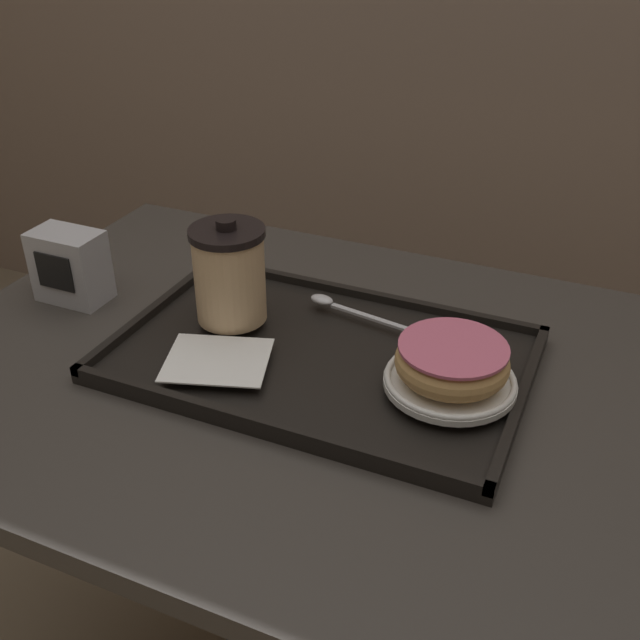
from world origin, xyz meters
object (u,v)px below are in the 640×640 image
at_px(spoon, 337,305).
at_px(napkin_dispenser, 70,266).
at_px(donut_chocolate_glazed, 451,363).
at_px(coffee_cup_front, 230,274).

relative_size(spoon, napkin_dispenser, 1.47).
distance_m(donut_chocolate_glazed, spoon, 0.23).
bearing_deg(donut_chocolate_glazed, coffee_cup_front, 172.88).
xyz_separation_m(coffee_cup_front, spoon, (0.12, 0.08, -0.06)).
xyz_separation_m(spoon, napkin_dispenser, (-0.39, -0.09, 0.03)).
bearing_deg(coffee_cup_front, donut_chocolate_glazed, -7.12).
distance_m(coffee_cup_front, spoon, 0.16).
bearing_deg(napkin_dispenser, spoon, 13.63).
height_order(coffee_cup_front, spoon, coffee_cup_front).
relative_size(donut_chocolate_glazed, napkin_dispenser, 1.26).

